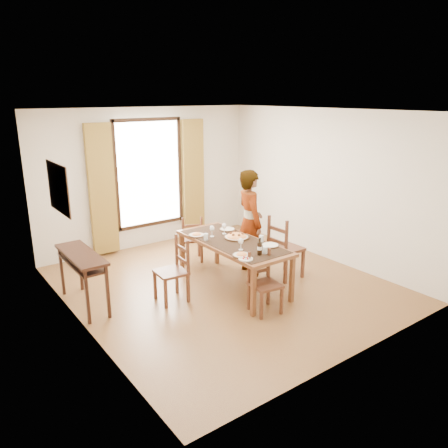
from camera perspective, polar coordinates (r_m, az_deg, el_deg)
ground at (r=7.06m, az=-0.06°, el=-7.89°), size 5.00×5.00×0.00m
room_shell at (r=6.67m, az=-0.75°, el=4.62°), size 4.60×5.10×2.74m
console_table at (r=6.45m, az=-18.12°, el=-4.61°), size 0.38×1.20×0.80m
dining_table at (r=6.75m, az=1.15°, el=-2.75°), size 0.85×2.00×0.76m
chair_west at (r=6.42m, az=-6.66°, el=-6.28°), size 0.44×0.44×0.95m
chair_north at (r=7.90m, az=-4.27°, el=-2.08°), size 0.50×0.50×0.86m
chair_south at (r=6.11m, az=5.26°, el=-7.87°), size 0.43×0.43×0.86m
chair_east at (r=7.21m, az=7.89°, el=-3.31°), size 0.48×0.48×1.05m
man at (r=7.23m, az=3.39°, el=0.17°), size 0.88×0.78×1.77m
plate_sw at (r=6.11m, az=2.31°, el=-3.94°), size 0.27×0.27×0.05m
plate_se at (r=6.54m, az=6.07°, el=-2.63°), size 0.27×0.27×0.05m
plate_nw at (r=6.97m, az=-3.60°, el=-1.33°), size 0.27×0.27×0.05m
plate_ne at (r=7.26m, az=0.44°, el=-0.56°), size 0.27×0.27×0.05m
pasta_platter at (r=6.84m, az=1.65°, el=-1.46°), size 0.40×0.40×0.10m
caprese_plate at (r=5.98m, az=2.86°, el=-4.47°), size 0.20×0.20×0.04m
wine_glass_a at (r=6.32m, az=2.21°, el=-2.62°), size 0.08×0.08×0.18m
wine_glass_b at (r=7.03m, az=0.03°, el=-0.60°), size 0.08×0.08×0.18m
wine_glass_c at (r=6.90m, az=-1.57°, el=-0.93°), size 0.08×0.08×0.18m
tumbler_a at (r=6.70m, az=4.90°, el=-1.90°), size 0.07×0.07×0.10m
tumbler_b at (r=6.77m, az=-2.38°, el=-1.67°), size 0.07×0.07×0.10m
tumbler_c at (r=6.22m, az=5.39°, el=-3.40°), size 0.07×0.07×0.10m
wine_bottle at (r=6.14m, az=4.68°, el=-2.94°), size 0.07×0.07×0.25m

